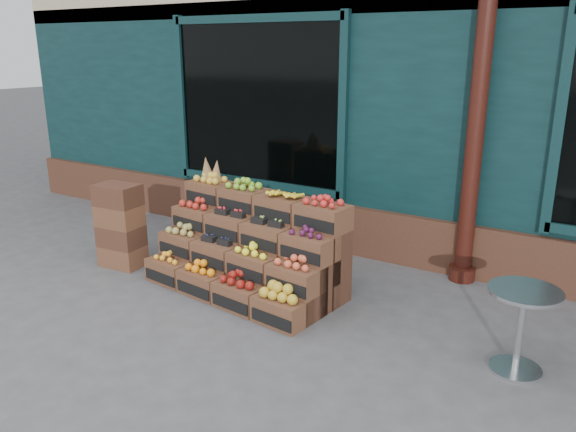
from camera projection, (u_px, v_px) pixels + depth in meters
The scene contains 6 objects.
ground at pixel (266, 328), 5.10m from camera, with size 60.00×60.00×0.00m, color #4C4C4F.
shop_facade at pixel (453, 50), 8.55m from camera, with size 12.00×6.24×4.80m.
crate_display at pixel (249, 252), 5.86m from camera, with size 2.14×1.21×1.28m.
spare_crates at pixel (120, 226), 6.42m from camera, with size 0.51×0.38×0.97m.
bistro_table at pixel (521, 321), 4.30m from camera, with size 0.55×0.55×0.69m.
shopkeeper at pixel (298, 160), 7.97m from camera, with size 0.65×0.43×1.79m, color #144816.
Camera 1 is at (2.61, -3.78, 2.45)m, focal length 35.00 mm.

